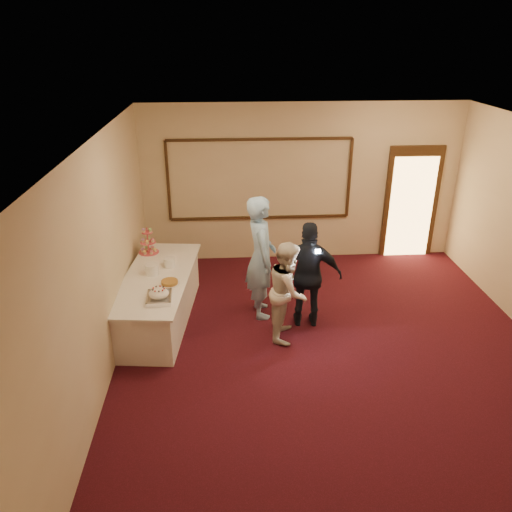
{
  "coord_description": "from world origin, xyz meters",
  "views": [
    {
      "loc": [
        -1.45,
        -5.57,
        4.15
      ],
      "look_at": [
        -1.03,
        1.02,
        1.15
      ],
      "focal_mm": 35.0,
      "sensor_mm": 36.0,
      "label": 1
    }
  ],
  "objects_px": {
    "plate_stack_a": "(152,269)",
    "guest": "(309,275)",
    "tart": "(170,283)",
    "buffet_table": "(159,298)",
    "cupcake_stand": "(148,243)",
    "man": "(261,257)",
    "woman": "(288,291)",
    "pavlova_tray": "(159,295)",
    "plate_stack_b": "(170,262)"
  },
  "relations": [
    {
      "from": "cupcake_stand",
      "to": "man",
      "type": "bearing_deg",
      "value": -22.79
    },
    {
      "from": "cupcake_stand",
      "to": "guest",
      "type": "xyz_separation_m",
      "value": [
        2.5,
        -1.13,
        -0.11
      ]
    },
    {
      "from": "cupcake_stand",
      "to": "buffet_table",
      "type": "bearing_deg",
      "value": -75.49
    },
    {
      "from": "pavlova_tray",
      "to": "plate_stack_a",
      "type": "xyz_separation_m",
      "value": [
        -0.2,
        0.79,
        0.01
      ]
    },
    {
      "from": "buffet_table",
      "to": "pavlova_tray",
      "type": "bearing_deg",
      "value": -80.54
    },
    {
      "from": "cupcake_stand",
      "to": "woman",
      "type": "distance_m",
      "value": 2.6
    },
    {
      "from": "man",
      "to": "guest",
      "type": "height_order",
      "value": "man"
    },
    {
      "from": "buffet_table",
      "to": "man",
      "type": "height_order",
      "value": "man"
    },
    {
      "from": "woman",
      "to": "guest",
      "type": "xyz_separation_m",
      "value": [
        0.34,
        0.29,
        0.09
      ]
    },
    {
      "from": "buffet_table",
      "to": "cupcake_stand",
      "type": "height_order",
      "value": "cupcake_stand"
    },
    {
      "from": "plate_stack_a",
      "to": "woman",
      "type": "height_order",
      "value": "woman"
    },
    {
      "from": "cupcake_stand",
      "to": "guest",
      "type": "height_order",
      "value": "guest"
    },
    {
      "from": "plate_stack_b",
      "to": "plate_stack_a",
      "type": "bearing_deg",
      "value": -132.96
    },
    {
      "from": "plate_stack_a",
      "to": "tart",
      "type": "distance_m",
      "value": 0.45
    },
    {
      "from": "woman",
      "to": "guest",
      "type": "bearing_deg",
      "value": -37.13
    },
    {
      "from": "buffet_table",
      "to": "woman",
      "type": "bearing_deg",
      "value": -15.49
    },
    {
      "from": "buffet_table",
      "to": "tart",
      "type": "relative_size",
      "value": 9.16
    },
    {
      "from": "tart",
      "to": "man",
      "type": "distance_m",
      "value": 1.43
    },
    {
      "from": "pavlova_tray",
      "to": "tart",
      "type": "relative_size",
      "value": 1.7
    },
    {
      "from": "pavlova_tray",
      "to": "plate_stack_b",
      "type": "xyz_separation_m",
      "value": [
        0.05,
        1.05,
        0.0
      ]
    },
    {
      "from": "plate_stack_a",
      "to": "tart",
      "type": "relative_size",
      "value": 0.73
    },
    {
      "from": "plate_stack_b",
      "to": "man",
      "type": "distance_m",
      "value": 1.43
    },
    {
      "from": "pavlova_tray",
      "to": "woman",
      "type": "distance_m",
      "value": 1.82
    },
    {
      "from": "plate_stack_b",
      "to": "pavlova_tray",
      "type": "bearing_deg",
      "value": -92.47
    },
    {
      "from": "cupcake_stand",
      "to": "tart",
      "type": "height_order",
      "value": "cupcake_stand"
    },
    {
      "from": "cupcake_stand",
      "to": "man",
      "type": "xyz_separation_m",
      "value": [
        1.81,
        -0.76,
        0.03
      ]
    },
    {
      "from": "woman",
      "to": "buffet_table",
      "type": "bearing_deg",
      "value": 86.95
    },
    {
      "from": "man",
      "to": "pavlova_tray",
      "type": "bearing_deg",
      "value": 114.95
    },
    {
      "from": "plate_stack_a",
      "to": "guest",
      "type": "distance_m",
      "value": 2.37
    },
    {
      "from": "tart",
      "to": "woman",
      "type": "xyz_separation_m",
      "value": [
        1.71,
        -0.25,
        -0.06
      ]
    },
    {
      "from": "buffet_table",
      "to": "woman",
      "type": "distance_m",
      "value": 2.03
    },
    {
      "from": "pavlova_tray",
      "to": "plate_stack_a",
      "type": "height_order",
      "value": "same"
    },
    {
      "from": "guest",
      "to": "woman",
      "type": "bearing_deg",
      "value": 47.22
    },
    {
      "from": "plate_stack_a",
      "to": "tart",
      "type": "xyz_separation_m",
      "value": [
        0.29,
        -0.34,
        -0.06
      ]
    },
    {
      "from": "guest",
      "to": "plate_stack_a",
      "type": "bearing_deg",
      "value": -0.51
    },
    {
      "from": "plate_stack_b",
      "to": "man",
      "type": "height_order",
      "value": "man"
    },
    {
      "from": "plate_stack_a",
      "to": "man",
      "type": "bearing_deg",
      "value": 2.44
    },
    {
      "from": "man",
      "to": "woman",
      "type": "xyz_separation_m",
      "value": [
        0.35,
        -0.66,
        -0.23
      ]
    },
    {
      "from": "plate_stack_a",
      "to": "man",
      "type": "xyz_separation_m",
      "value": [
        1.66,
        0.07,
        0.12
      ]
    },
    {
      "from": "tart",
      "to": "woman",
      "type": "relative_size",
      "value": 0.19
    },
    {
      "from": "pavlova_tray",
      "to": "buffet_table",
      "type": "bearing_deg",
      "value": 99.46
    },
    {
      "from": "cupcake_stand",
      "to": "woman",
      "type": "height_order",
      "value": "woman"
    },
    {
      "from": "tart",
      "to": "guest",
      "type": "bearing_deg",
      "value": 1.07
    },
    {
      "from": "pavlova_tray",
      "to": "guest",
      "type": "distance_m",
      "value": 2.21
    },
    {
      "from": "plate_stack_a",
      "to": "guest",
      "type": "relative_size",
      "value": 0.12
    },
    {
      "from": "buffet_table",
      "to": "tart",
      "type": "xyz_separation_m",
      "value": [
        0.22,
        -0.28,
        0.41
      ]
    },
    {
      "from": "cupcake_stand",
      "to": "man",
      "type": "relative_size",
      "value": 0.25
    },
    {
      "from": "tart",
      "to": "guest",
      "type": "distance_m",
      "value": 2.05
    },
    {
      "from": "pavlova_tray",
      "to": "woman",
      "type": "relative_size",
      "value": 0.32
    },
    {
      "from": "plate_stack_a",
      "to": "pavlova_tray",
      "type": "bearing_deg",
      "value": -76.17
    }
  ]
}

